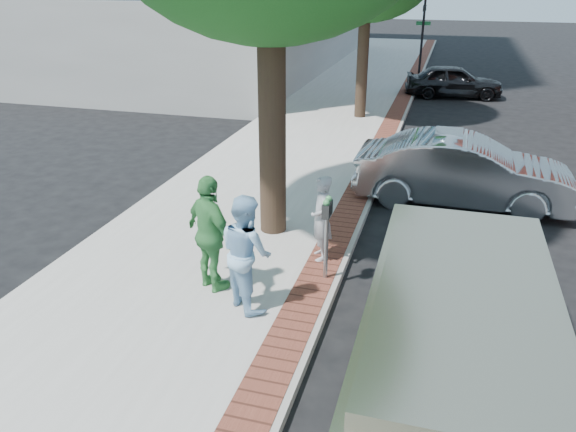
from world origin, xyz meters
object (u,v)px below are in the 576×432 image
(person_gray, at_px, (321,218))
(van, at_px, (458,347))
(parking_meter, at_px, (327,221))
(person_officer, at_px, (246,252))
(sedan_silver, at_px, (463,171))
(bg_car, at_px, (454,81))
(person_green, at_px, (211,234))

(person_gray, relative_size, van, 0.30)
(parking_meter, distance_m, person_gray, 0.78)
(person_gray, distance_m, person_officer, 1.98)
(parking_meter, xyz_separation_m, person_gray, (-0.25, 0.69, -0.27))
(parking_meter, xyz_separation_m, person_officer, (-0.99, -1.14, -0.14))
(sedan_silver, bearing_deg, van, 179.89)
(person_officer, height_order, bg_car, person_officer)
(parking_meter, distance_m, sedan_silver, 5.01)
(person_gray, xyz_separation_m, person_green, (-1.46, -1.52, 0.19))
(person_gray, distance_m, sedan_silver, 4.51)
(sedan_silver, bearing_deg, person_officer, 151.04)
(parking_meter, xyz_separation_m, person_green, (-1.71, -0.83, -0.08))
(parking_meter, height_order, person_green, person_green)
(bg_car, bearing_deg, sedan_silver, 174.39)
(person_officer, xyz_separation_m, van, (3.10, -1.54, -0.01))
(person_green, bearing_deg, sedan_silver, -92.63)
(person_officer, xyz_separation_m, person_green, (-0.71, 0.31, 0.06))
(person_officer, xyz_separation_m, sedan_silver, (3.19, 5.62, -0.27))
(parking_meter, height_order, person_gray, person_gray)
(parking_meter, height_order, person_officer, person_officer)
(person_gray, bearing_deg, person_green, -65.12)
(person_officer, relative_size, sedan_silver, 0.38)
(parking_meter, bearing_deg, person_gray, 109.69)
(sedan_silver, xyz_separation_m, van, (-0.09, -7.16, 0.26))
(parking_meter, relative_size, person_gray, 0.94)
(person_green, height_order, sedan_silver, person_green)
(bg_car, bearing_deg, van, 173.47)
(van, bearing_deg, person_gray, 124.77)
(parking_meter, bearing_deg, person_officer, -130.99)
(parking_meter, height_order, van, van)
(person_officer, bearing_deg, person_green, 16.84)
(parking_meter, bearing_deg, person_green, -154.05)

